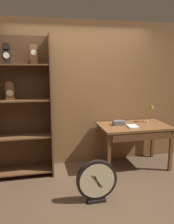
{
  "coord_description": "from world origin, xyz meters",
  "views": [
    {
      "loc": [
        -0.79,
        -2.78,
        1.81
      ],
      "look_at": [
        -0.03,
        0.65,
        1.1
      ],
      "focal_mm": 36.86,
      "sensor_mm": 36.0,
      "label": 1
    }
  ],
  "objects_px": {
    "round_clock_large": "(97,181)",
    "workbench": "(134,130)",
    "toolbox_small": "(119,123)",
    "open_repair_manual": "(133,126)",
    "bookshelf": "(9,108)",
    "desk_lamp": "(150,109)"
  },
  "relations": [
    {
      "from": "desk_lamp",
      "to": "toolbox_small",
      "type": "relative_size",
      "value": 1.97
    },
    {
      "from": "round_clock_large",
      "to": "toolbox_small",
      "type": "bearing_deg",
      "value": 56.65
    },
    {
      "from": "bookshelf",
      "to": "open_repair_manual",
      "type": "distance_m",
      "value": 2.08
    },
    {
      "from": "bookshelf",
      "to": "round_clock_large",
      "type": "relative_size",
      "value": 3.85
    },
    {
      "from": "desk_lamp",
      "to": "open_repair_manual",
      "type": "relative_size",
      "value": 1.75
    },
    {
      "from": "open_repair_manual",
      "to": "round_clock_large",
      "type": "xyz_separation_m",
      "value": [
        -0.85,
        -0.83,
        -0.49
      ]
    },
    {
      "from": "bookshelf",
      "to": "open_repair_manual",
      "type": "xyz_separation_m",
      "value": [
        2.03,
        -0.23,
        -0.36
      ]
    },
    {
      "from": "round_clock_large",
      "to": "workbench",
      "type": "bearing_deg",
      "value": 44.88
    },
    {
      "from": "bookshelf",
      "to": "toolbox_small",
      "type": "relative_size",
      "value": 11.65
    },
    {
      "from": "toolbox_small",
      "to": "round_clock_large",
      "type": "xyz_separation_m",
      "value": [
        -0.67,
        -1.02,
        -0.52
      ]
    },
    {
      "from": "workbench",
      "to": "round_clock_large",
      "type": "relative_size",
      "value": 2.06
    },
    {
      "from": "workbench",
      "to": "open_repair_manual",
      "type": "relative_size",
      "value": 5.54
    },
    {
      "from": "open_repair_manual",
      "to": "workbench",
      "type": "bearing_deg",
      "value": 57.49
    },
    {
      "from": "bookshelf",
      "to": "desk_lamp",
      "type": "bearing_deg",
      "value": 0.85
    },
    {
      "from": "desk_lamp",
      "to": "toolbox_small",
      "type": "height_order",
      "value": "desk_lamp"
    },
    {
      "from": "desk_lamp",
      "to": "open_repair_manual",
      "type": "xyz_separation_m",
      "value": [
        -0.44,
        -0.27,
        -0.24
      ]
    },
    {
      "from": "workbench",
      "to": "round_clock_large",
      "type": "height_order",
      "value": "workbench"
    },
    {
      "from": "bookshelf",
      "to": "toolbox_small",
      "type": "bearing_deg",
      "value": -1.29
    },
    {
      "from": "bookshelf",
      "to": "desk_lamp",
      "type": "distance_m",
      "value": 2.48
    },
    {
      "from": "bookshelf",
      "to": "round_clock_large",
      "type": "bearing_deg",
      "value": -42.07
    },
    {
      "from": "toolbox_small",
      "to": "open_repair_manual",
      "type": "xyz_separation_m",
      "value": [
        0.18,
        -0.19,
        -0.03
      ]
    },
    {
      "from": "workbench",
      "to": "round_clock_large",
      "type": "distance_m",
      "value": 1.38
    }
  ]
}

